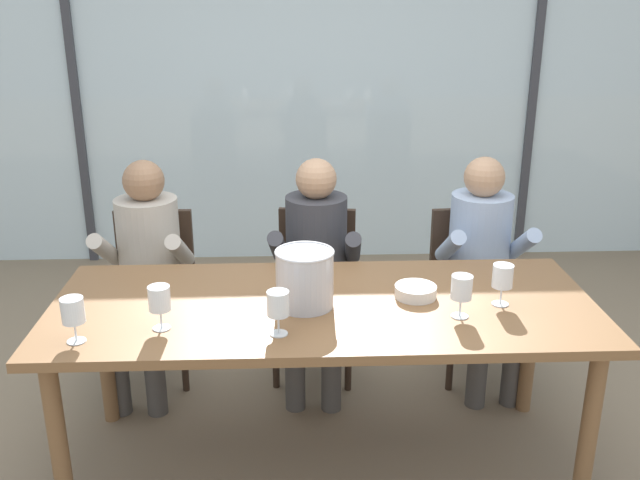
{
  "coord_description": "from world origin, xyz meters",
  "views": [
    {
      "loc": [
        -0.13,
        -2.65,
        2.0
      ],
      "look_at": [
        0.0,
        0.35,
        0.92
      ],
      "focal_mm": 39.48,
      "sensor_mm": 36.0,
      "label": 1
    }
  ],
  "objects": [
    {
      "name": "window_mullion_right",
      "position": [
        1.68,
        2.56,
        1.3
      ],
      "size": [
        0.06,
        0.06,
        2.6
      ],
      "primitive_type": "cube",
      "color": "#38383D",
      "rests_on": "ground"
    },
    {
      "name": "wine_glass_spare_empty",
      "position": [
        0.53,
        -0.15,
        0.89
      ],
      "size": [
        0.08,
        0.08,
        0.17
      ],
      "color": "silver",
      "rests_on": "dining_table"
    },
    {
      "name": "ground",
      "position": [
        0.0,
        1.0,
        0.0
      ],
      "size": [
        14.0,
        14.0,
        0.0
      ],
      "primitive_type": "plane",
      "color": "#847056"
    },
    {
      "name": "person_charcoal_jacket",
      "position": [
        -0.01,
        0.73,
        0.68
      ],
      "size": [
        0.48,
        0.63,
        1.19
      ],
      "rotation": [
        0.0,
        0.0,
        -0.08
      ],
      "color": "#38383D",
      "rests_on": "ground"
    },
    {
      "name": "chair_left_of_center",
      "position": [
        -0.0,
        0.88,
        0.51
      ],
      "size": [
        0.49,
        0.49,
        0.87
      ],
      "rotation": [
        0.0,
        0.0,
        -0.11
      ],
      "color": "#332319",
      "rests_on": "ground"
    },
    {
      "name": "window_mullion_left",
      "position": [
        -1.68,
        2.56,
        1.3
      ],
      "size": [
        0.06,
        0.06,
        2.6
      ],
      "primitive_type": "cube",
      "color": "#38383D",
      "rests_on": "ground"
    },
    {
      "name": "window_glass_panel",
      "position": [
        0.0,
        2.58,
        1.3
      ],
      "size": [
        7.45,
        0.03,
        2.6
      ],
      "primitive_type": "cube",
      "color": "silver",
      "rests_on": "ground"
    },
    {
      "name": "person_pale_blue_shirt",
      "position": [
        0.87,
        0.73,
        0.68
      ],
      "size": [
        0.47,
        0.62,
        1.19
      ],
      "rotation": [
        0.0,
        0.0,
        0.04
      ],
      "color": "#9EB2D1",
      "rests_on": "ground"
    },
    {
      "name": "wine_glass_by_left_taster",
      "position": [
        0.73,
        -0.05,
        0.9
      ],
      "size": [
        0.08,
        0.08,
        0.17
      ],
      "color": "silver",
      "rests_on": "dining_table"
    },
    {
      "name": "chair_near_curtain",
      "position": [
        -0.88,
        0.89,
        0.51
      ],
      "size": [
        0.45,
        0.45,
        0.87
      ],
      "rotation": [
        0.0,
        0.0,
        -0.02
      ],
      "color": "#332319",
      "rests_on": "ground"
    },
    {
      "name": "dining_table",
      "position": [
        0.0,
        0.0,
        0.7
      ],
      "size": [
        2.25,
        0.92,
        0.77
      ],
      "color": "brown",
      "rests_on": "ground"
    },
    {
      "name": "person_beige_jumper",
      "position": [
        -0.87,
        0.73,
        0.68
      ],
      "size": [
        0.48,
        0.63,
        1.19
      ],
      "rotation": [
        0.0,
        0.0,
        -0.07
      ],
      "color": "#B7AD9E",
      "rests_on": "ground"
    },
    {
      "name": "wine_glass_by_right_taster",
      "position": [
        -0.63,
        -0.21,
        0.89
      ],
      "size": [
        0.08,
        0.08,
        0.17
      ],
      "color": "silver",
      "rests_on": "dining_table"
    },
    {
      "name": "hillside_vineyard",
      "position": [
        0.0,
        5.88,
        1.03
      ],
      "size": [
        13.45,
        2.4,
        2.05
      ],
      "primitive_type": "cube",
      "color": "#568942",
      "rests_on": "ground"
    },
    {
      "name": "ice_bucket_primary",
      "position": [
        -0.08,
        -0.03,
        0.9
      ],
      "size": [
        0.24,
        0.24,
        0.24
      ],
      "color": "#B7B7BC",
      "rests_on": "dining_table"
    },
    {
      "name": "chair_center",
      "position": [
        0.85,
        0.86,
        0.51
      ],
      "size": [
        0.48,
        0.48,
        0.87
      ],
      "rotation": [
        0.0,
        0.0,
        0.09
      ],
      "color": "#332319",
      "rests_on": "ground"
    },
    {
      "name": "wine_glass_near_bucket",
      "position": [
        -0.93,
        -0.3,
        0.9
      ],
      "size": [
        0.08,
        0.08,
        0.17
      ],
      "color": "silver",
      "rests_on": "dining_table"
    },
    {
      "name": "tasting_bowl",
      "position": [
        0.39,
        0.04,
        0.8
      ],
      "size": [
        0.18,
        0.18,
        0.05
      ],
      "primitive_type": "cylinder",
      "color": "silver",
      "rests_on": "dining_table"
    },
    {
      "name": "wine_glass_center_pour",
      "position": [
        -0.18,
        -0.28,
        0.89
      ],
      "size": [
        0.08,
        0.08,
        0.17
      ],
      "color": "silver",
      "rests_on": "dining_table"
    }
  ]
}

